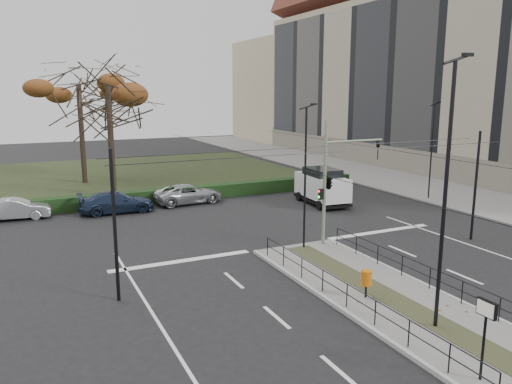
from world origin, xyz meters
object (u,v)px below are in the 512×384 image
Objects in this scene: streetlamp_median_far at (305,176)px; streetlamp_median_near at (446,194)px; parked_car_second at (16,209)px; parked_car_third at (117,202)px; parked_car_fourth at (188,194)px; rust_tree at (78,84)px; info_panel at (486,318)px; white_van at (322,186)px; bare_tree_near at (108,94)px; streetlamp_sidewalk at (432,150)px; bare_tree_center at (109,92)px; litter_bin at (366,278)px; traffic_light at (330,180)px.

streetlamp_median_near is at bearing -92.67° from streetlamp_median_far.
parked_car_third reaches higher than parked_car_second.
rust_tree is (-5.89, 11.58, 7.97)m from parked_car_fourth.
streetlamp_median_far is (1.75, 12.52, 1.88)m from info_panel.
white_van reaches higher than parked_car_third.
bare_tree_near reaches higher than streetlamp_median_near.
streetlamp_median_near reaches higher than info_panel.
parked_car_second is 0.37× the size of rust_tree.
streetlamp_median_near is at bearing -77.59° from bare_tree_near.
bare_tree_center reaches higher than streetlamp_sidewalk.
rust_tree is at bearing 102.18° from litter_bin.
parked_car_fourth is at bearing -75.77° from bare_tree_center.
bare_tree_center is (-3.21, 12.66, 7.32)m from parked_car_fourth.
streetlamp_median_near is 22.27m from streetlamp_sidewalk.
litter_bin is at bearing -99.58° from streetlamp_median_far.
streetlamp_sidewalk is 8.80m from white_van.
white_van is at bearing 68.65° from streetlamp_median_near.
rust_tree reaches higher than parked_car_third.
traffic_light reaches higher than parked_car_second.
parked_car_fourth is 15.24m from rust_tree.
traffic_light is at bearing 75.22° from info_panel.
parked_car_fourth is at bearing 98.52° from streetlamp_median_far.
parked_car_second is 10.99m from bare_tree_near.
bare_tree_near is at bearing -5.93° from parked_car_third.
white_van reaches higher than info_panel.
traffic_light is 20.20m from parked_car_second.
traffic_light reaches higher than info_panel.
streetlamp_median_near is (-2.04, -9.71, 1.24)m from traffic_light.
litter_bin is at bearing -82.82° from bare_tree_center.
rust_tree is (-7.42, 34.33, 3.90)m from streetlamp_median_near.
parked_car_third is 14.67m from rust_tree.
parked_car_second is 0.37× the size of bare_tree_near.
parked_car_second is at bearing 167.11° from white_van.
streetlamp_median_near is 23.41m from parked_car_third.
bare_tree_near is (-4.76, 30.53, 5.86)m from info_panel.
white_van is at bearing 164.98° from streetlamp_sidewalk.
streetlamp_median_far reaches higher than streetlamp_sidewalk.
bare_tree_center is (-20.07, 19.28, 4.24)m from streetlamp_sidewalk.
streetlamp_median_near reaches higher than parked_car_third.
parked_car_third is (-8.87, 12.31, -2.81)m from traffic_light.
litter_bin is 0.21× the size of white_van.
streetlamp_median_far is 0.65× the size of bare_tree_center.
white_van is (8.46, 21.28, -0.64)m from info_panel.
parked_car_fourth is (-16.86, 6.62, -3.08)m from streetlamp_sidewalk.
traffic_light is at bearing -125.39° from parked_car_second.
litter_bin is 33.41m from bare_tree_center.
bare_tree_center is at bearing 101.34° from streetlamp_median_far.
litter_bin is 0.10× the size of rust_tree.
white_van is 0.46× the size of bare_tree_near.
info_panel is 0.21× the size of bare_tree_near.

